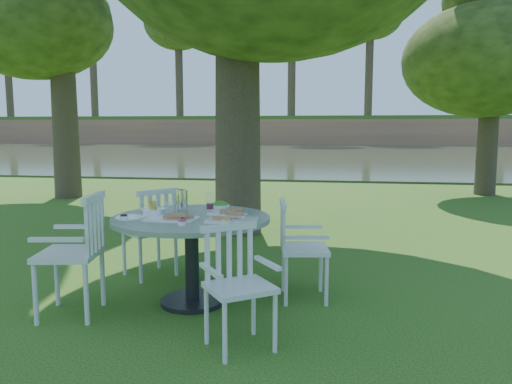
% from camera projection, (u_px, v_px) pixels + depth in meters
% --- Properties ---
extents(ground, '(140.00, 140.00, 0.00)m').
position_uv_depth(ground, '(253.00, 275.00, 5.20)').
color(ground, '#1E430D').
rests_on(ground, ground).
extents(table, '(1.35, 1.35, 0.77)m').
position_uv_depth(table, '(191.00, 234.00, 4.29)').
color(table, black).
rests_on(table, ground).
extents(chair_ne, '(0.48, 0.51, 0.88)m').
position_uv_depth(chair_ne, '(295.00, 242.00, 4.43)').
color(chair_ne, silver).
rests_on(chair_ne, ground).
extents(chair_nw, '(0.63, 0.63, 0.92)m').
position_uv_depth(chair_nw, '(154.00, 226.00, 5.06)').
color(chair_nw, silver).
rests_on(chair_nw, ground).
extents(chair_sw, '(0.55, 0.57, 0.99)m').
position_uv_depth(chair_sw, '(81.00, 245.00, 4.04)').
color(chair_sw, silver).
rests_on(chair_sw, ground).
extents(chair_se, '(0.58, 0.57, 0.84)m').
position_uv_depth(chair_se, '(235.00, 276.00, 3.50)').
color(chair_se, silver).
rests_on(chair_se, ground).
extents(tableware, '(1.22, 0.83, 0.21)m').
position_uv_depth(tableware, '(188.00, 211.00, 4.31)').
color(tableware, white).
rests_on(tableware, table).
extents(river, '(100.00, 28.00, 0.12)m').
position_uv_depth(river, '(320.00, 155.00, 27.73)').
color(river, '#2E3620').
rests_on(river, ground).
extents(far_bank, '(100.00, 18.00, 15.20)m').
position_uv_depth(far_bank, '(331.00, 63.00, 44.49)').
color(far_bank, '#905D43').
rests_on(far_bank, ground).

